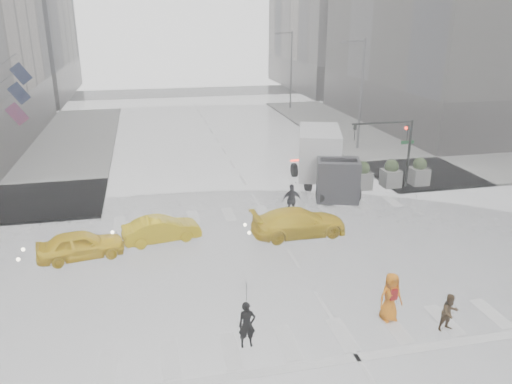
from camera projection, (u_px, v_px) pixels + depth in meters
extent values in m
plane|color=black|center=(293.00, 258.00, 23.07)|extent=(120.00, 120.00, 0.00)
cube|color=slate|center=(451.00, 145.00, 43.18)|extent=(35.00, 35.00, 0.15)
cube|color=#2F2C2A|center=(482.00, 100.00, 53.17)|extent=(26.05, 26.05, 4.40)
cube|color=#2F2C2A|center=(367.00, 72.00, 79.86)|extent=(26.05, 26.05, 4.40)
cylinder|color=black|center=(409.00, 155.00, 31.75)|extent=(0.16, 0.16, 4.50)
cylinder|color=black|center=(382.00, 123.00, 30.62)|extent=(4.00, 0.12, 0.12)
imported|color=black|center=(407.00, 133.00, 31.22)|extent=(0.16, 0.20, 1.00)
imported|color=black|center=(355.00, 132.00, 30.42)|extent=(0.16, 0.20, 1.00)
sphere|color=#FF190C|center=(406.00, 128.00, 31.10)|extent=(0.20, 0.20, 0.20)
cube|color=#0B521E|center=(407.00, 142.00, 31.78)|extent=(0.90, 0.03, 0.22)
cylinder|color=#59595B|center=(361.00, 96.00, 40.41)|extent=(0.20, 0.20, 9.00)
cylinder|color=#59595B|center=(354.00, 41.00, 38.79)|extent=(1.80, 0.12, 0.12)
cube|color=#59595B|center=(343.00, 42.00, 38.64)|extent=(0.50, 0.22, 0.15)
cylinder|color=#59595B|center=(291.00, 71.00, 58.81)|extent=(0.20, 0.20, 9.00)
cylinder|color=#59595B|center=(284.00, 33.00, 57.19)|extent=(1.80, 0.12, 0.12)
cube|color=#59595B|center=(277.00, 34.00, 57.04)|extent=(0.50, 0.22, 0.15)
cube|color=slate|center=(362.00, 180.00, 31.83)|extent=(1.10, 1.10, 1.10)
sphere|color=#202E14|center=(363.00, 168.00, 31.56)|extent=(0.90, 0.90, 0.90)
cube|color=slate|center=(391.00, 178.00, 32.24)|extent=(1.10, 1.10, 1.10)
sphere|color=#202E14|center=(392.00, 166.00, 31.98)|extent=(0.90, 0.90, 0.90)
cube|color=slate|center=(419.00, 176.00, 32.66)|extent=(1.10, 1.10, 1.10)
sphere|color=#202E14|center=(420.00, 164.00, 32.39)|extent=(0.90, 0.90, 0.90)
cube|color=#A7171D|center=(17.00, 114.00, 34.24)|extent=(1.54, 0.02, 1.66)
cylinder|color=#59595B|center=(0.00, 83.00, 34.75)|extent=(2.00, 0.06, 1.43)
cube|color=#0E1634|center=(19.00, 93.00, 35.22)|extent=(1.54, 0.02, 1.66)
cylinder|color=#59595B|center=(3.00, 63.00, 35.73)|extent=(2.00, 0.06, 1.43)
cube|color=#0E1634|center=(21.00, 74.00, 36.20)|extent=(1.54, 0.02, 1.66)
imported|color=black|center=(247.00, 325.00, 16.70)|extent=(0.61, 0.41, 1.65)
imported|color=black|center=(247.00, 294.00, 16.31)|extent=(0.98, 1.00, 0.88)
imported|color=#422E17|center=(450.00, 313.00, 17.59)|extent=(0.75, 0.62, 1.42)
imported|color=orange|center=(391.00, 297.00, 18.14)|extent=(0.97, 0.68, 1.88)
cube|color=maroon|center=(393.00, 294.00, 17.90)|extent=(0.29, 0.19, 0.40)
imported|color=black|center=(292.00, 200.00, 27.65)|extent=(1.15, 0.76, 1.88)
imported|color=black|center=(330.00, 178.00, 31.82)|extent=(1.21, 1.07, 1.64)
imported|color=yellow|center=(81.00, 245.00, 22.93)|extent=(4.07, 2.18, 1.32)
imported|color=yellow|center=(162.00, 229.00, 24.68)|extent=(3.96, 1.93, 1.25)
imported|color=yellow|center=(299.00, 222.00, 25.31)|extent=(4.36, 2.12, 1.41)
cube|color=silver|center=(319.00, 151.00, 32.69)|extent=(2.59, 4.97, 2.91)
cube|color=#2B2B30|center=(338.00, 180.00, 29.80)|extent=(2.48, 1.94, 2.48)
cube|color=black|center=(338.00, 168.00, 29.55)|extent=(2.16, 0.97, 0.97)
cylinder|color=black|center=(320.00, 196.00, 29.66)|extent=(0.30, 0.97, 0.97)
cylinder|color=black|center=(356.00, 193.00, 30.13)|extent=(0.30, 0.97, 0.97)
cylinder|color=black|center=(308.00, 184.00, 31.84)|extent=(0.30, 0.97, 0.97)
cylinder|color=black|center=(341.00, 181.00, 32.31)|extent=(0.30, 0.97, 0.97)
cylinder|color=black|center=(294.00, 170.00, 34.62)|extent=(0.30, 0.97, 0.97)
cylinder|color=black|center=(325.00, 168.00, 35.09)|extent=(0.30, 0.97, 0.97)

